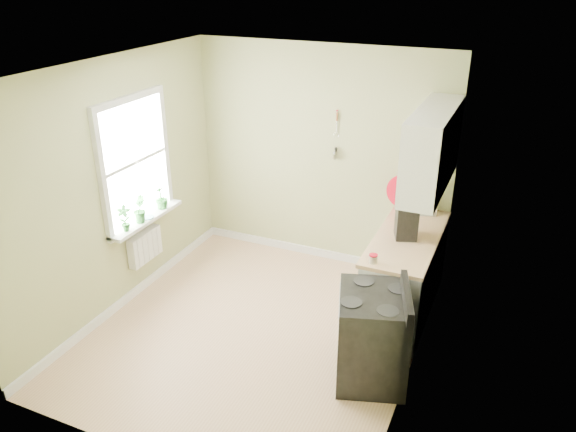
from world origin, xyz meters
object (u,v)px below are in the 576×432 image
at_px(stove, 372,336).
at_px(kettle, 408,201).
at_px(stand_mixer, 426,195).
at_px(coffee_maker, 406,221).

height_order(stove, kettle, kettle).
distance_m(stand_mixer, coffee_maker, 0.78).
relative_size(stand_mixer, coffee_maker, 1.16).
relative_size(stove, kettle, 5.89).
xyz_separation_m(stand_mixer, kettle, (-0.19, -0.02, -0.10)).
bearing_deg(kettle, stand_mixer, 6.46).
bearing_deg(stand_mixer, coffee_maker, -93.67).
bearing_deg(stove, kettle, 94.69).
distance_m(stove, kettle, 2.00).
bearing_deg(coffee_maker, stand_mixer, 86.33).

